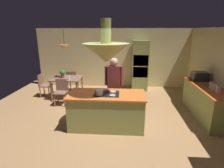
{
  "coord_description": "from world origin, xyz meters",
  "views": [
    {
      "loc": [
        0.43,
        -4.44,
        2.45
      ],
      "look_at": [
        0.1,
        0.4,
        1.0
      ],
      "focal_mm": 28.7,
      "sensor_mm": 36.0,
      "label": 1
    }
  ],
  "objects_px": {
    "oven_tower": "(140,66)",
    "canister_sugar": "(215,88)",
    "potted_plant_on_table": "(62,73)",
    "person_at_island": "(114,83)",
    "chair_facing_island": "(61,90)",
    "canister_flour": "(218,90)",
    "microwave_on_counter": "(200,76)",
    "cooking_pot_on_cooktop": "(99,92)",
    "chair_at_corner": "(44,84)",
    "kitchen_island": "(107,110)",
    "chair_by_back_wall": "(72,80)",
    "canister_tea": "(212,85)",
    "cup_on_table": "(69,78)",
    "dining_table": "(67,80)"
  },
  "relations": [
    {
      "from": "chair_by_back_wall",
      "to": "cooking_pot_on_cooktop",
      "type": "height_order",
      "value": "cooking_pot_on_cooktop"
    },
    {
      "from": "canister_sugar",
      "to": "chair_facing_island",
      "type": "bearing_deg",
      "value": 167.87
    },
    {
      "from": "chair_at_corner",
      "to": "potted_plant_on_table",
      "type": "bearing_deg",
      "value": -91.23
    },
    {
      "from": "oven_tower",
      "to": "potted_plant_on_table",
      "type": "distance_m",
      "value": 3.17
    },
    {
      "from": "cooking_pot_on_cooktop",
      "to": "kitchen_island",
      "type": "bearing_deg",
      "value": 39.09
    },
    {
      "from": "canister_sugar",
      "to": "cooking_pot_on_cooktop",
      "type": "height_order",
      "value": "canister_sugar"
    },
    {
      "from": "chair_facing_island",
      "to": "canister_tea",
      "type": "xyz_separation_m",
      "value": [
        4.54,
        -0.8,
        0.5
      ]
    },
    {
      "from": "kitchen_island",
      "to": "canister_flour",
      "type": "height_order",
      "value": "canister_flour"
    },
    {
      "from": "chair_facing_island",
      "to": "canister_flour",
      "type": "bearing_deg",
      "value": -14.28
    },
    {
      "from": "canister_sugar",
      "to": "cup_on_table",
      "type": "bearing_deg",
      "value": 161.97
    },
    {
      "from": "canister_sugar",
      "to": "chair_by_back_wall",
      "type": "bearing_deg",
      "value": 152.71
    },
    {
      "from": "kitchen_island",
      "to": "cup_on_table",
      "type": "relative_size",
      "value": 21.67
    },
    {
      "from": "chair_by_back_wall",
      "to": "cooking_pot_on_cooktop",
      "type": "relative_size",
      "value": 4.83
    },
    {
      "from": "microwave_on_counter",
      "to": "cooking_pot_on_cooktop",
      "type": "bearing_deg",
      "value": -152.27
    },
    {
      "from": "person_at_island",
      "to": "canister_sugar",
      "type": "height_order",
      "value": "person_at_island"
    },
    {
      "from": "chair_by_back_wall",
      "to": "canister_flour",
      "type": "distance_m",
      "value": 5.22
    },
    {
      "from": "potted_plant_on_table",
      "to": "canister_tea",
      "type": "bearing_deg",
      "value": -17.33
    },
    {
      "from": "oven_tower",
      "to": "canister_sugar",
      "type": "relative_size",
      "value": 12.2
    },
    {
      "from": "canister_tea",
      "to": "cooking_pot_on_cooktop",
      "type": "xyz_separation_m",
      "value": [
        -3.0,
        -0.75,
        -0.01
      ]
    },
    {
      "from": "kitchen_island",
      "to": "potted_plant_on_table",
      "type": "xyz_separation_m",
      "value": [
        -1.85,
        2.08,
        0.47
      ]
    },
    {
      "from": "canister_tea",
      "to": "microwave_on_counter",
      "type": "height_order",
      "value": "microwave_on_counter"
    },
    {
      "from": "potted_plant_on_table",
      "to": "person_at_island",
      "type": "bearing_deg",
      "value": -34.44
    },
    {
      "from": "potted_plant_on_table",
      "to": "cooking_pot_on_cooktop",
      "type": "relative_size",
      "value": 1.67
    },
    {
      "from": "chair_at_corner",
      "to": "canister_tea",
      "type": "relative_size",
      "value": 4.83
    },
    {
      "from": "canister_sugar",
      "to": "canister_tea",
      "type": "xyz_separation_m",
      "value": [
        0.0,
        0.18,
        0.0
      ]
    },
    {
      "from": "oven_tower",
      "to": "microwave_on_counter",
      "type": "bearing_deg",
      "value": -45.91
    },
    {
      "from": "oven_tower",
      "to": "potted_plant_on_table",
      "type": "xyz_separation_m",
      "value": [
        -2.95,
        -1.16,
        -0.11
      ]
    },
    {
      "from": "kitchen_island",
      "to": "chair_by_back_wall",
      "type": "xyz_separation_m",
      "value": [
        -1.7,
        2.78,
        0.04
      ]
    },
    {
      "from": "chair_facing_island",
      "to": "microwave_on_counter",
      "type": "bearing_deg",
      "value": 0.38
    },
    {
      "from": "chair_at_corner",
      "to": "dining_table",
      "type": "bearing_deg",
      "value": -90.0
    },
    {
      "from": "person_at_island",
      "to": "canister_flour",
      "type": "xyz_separation_m",
      "value": [
        2.69,
        -0.46,
        0.01
      ]
    },
    {
      "from": "chair_facing_island",
      "to": "chair_by_back_wall",
      "type": "bearing_deg",
      "value": 90.0
    },
    {
      "from": "chair_at_corner",
      "to": "kitchen_island",
      "type": "bearing_deg",
      "value": -128.75
    },
    {
      "from": "person_at_island",
      "to": "chair_facing_island",
      "type": "relative_size",
      "value": 1.98
    },
    {
      "from": "oven_tower",
      "to": "cooking_pot_on_cooktop",
      "type": "xyz_separation_m",
      "value": [
        -1.26,
        -3.37,
        -0.04
      ]
    },
    {
      "from": "chair_by_back_wall",
      "to": "microwave_on_counter",
      "type": "height_order",
      "value": "microwave_on_counter"
    },
    {
      "from": "chair_by_back_wall",
      "to": "cooking_pot_on_cooktop",
      "type": "distance_m",
      "value": 3.33
    },
    {
      "from": "chair_at_corner",
      "to": "microwave_on_counter",
      "type": "distance_m",
      "value": 5.52
    },
    {
      "from": "chair_facing_island",
      "to": "kitchen_island",
      "type": "bearing_deg",
      "value": -39.8
    },
    {
      "from": "cup_on_table",
      "to": "chair_by_back_wall",
      "type": "bearing_deg",
      "value": 99.58
    },
    {
      "from": "person_at_island",
      "to": "chair_at_corner",
      "type": "relative_size",
      "value": 1.98
    },
    {
      "from": "kitchen_island",
      "to": "cooking_pot_on_cooktop",
      "type": "height_order",
      "value": "cooking_pot_on_cooktop"
    },
    {
      "from": "canister_tea",
      "to": "microwave_on_counter",
      "type": "bearing_deg",
      "value": 90.0
    },
    {
      "from": "kitchen_island",
      "to": "canister_tea",
      "type": "xyz_separation_m",
      "value": [
        2.84,
        0.62,
        0.55
      ]
    },
    {
      "from": "microwave_on_counter",
      "to": "cup_on_table",
      "type": "bearing_deg",
      "value": 174.5
    },
    {
      "from": "chair_by_back_wall",
      "to": "oven_tower",
      "type": "bearing_deg",
      "value": -170.68
    },
    {
      "from": "kitchen_island",
      "to": "canister_tea",
      "type": "distance_m",
      "value": 2.96
    },
    {
      "from": "person_at_island",
      "to": "chair_facing_island",
      "type": "distance_m",
      "value": 2.03
    },
    {
      "from": "kitchen_island",
      "to": "potted_plant_on_table",
      "type": "distance_m",
      "value": 2.82
    },
    {
      "from": "kitchen_island",
      "to": "cup_on_table",
      "type": "bearing_deg",
      "value": 129.59
    }
  ]
}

